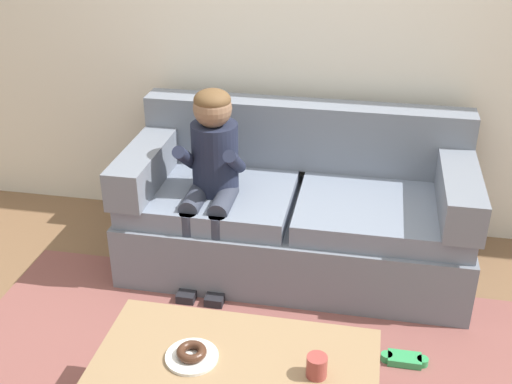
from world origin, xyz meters
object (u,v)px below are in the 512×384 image
(coffee_table, at_px, (236,367))
(mug, at_px, (317,366))
(person_child, at_px, (212,168))
(toy_controller, at_px, (404,360))
(couch, at_px, (297,212))
(donut, at_px, (192,352))

(coffee_table, relative_size, mug, 12.35)
(person_child, bearing_deg, coffee_table, -71.49)
(coffee_table, relative_size, toy_controller, 4.92)
(couch, height_order, person_child, person_child)
(couch, distance_m, person_child, 0.60)
(couch, height_order, mug, couch)
(mug, bearing_deg, person_child, 120.53)
(donut, bearing_deg, coffee_table, 9.73)
(couch, distance_m, mug, 1.44)
(couch, height_order, donut, couch)
(coffee_table, xyz_separation_m, toy_controller, (0.70, 0.58, -0.36))
(couch, height_order, toy_controller, couch)
(coffee_table, relative_size, donut, 9.26)
(couch, relative_size, toy_controller, 8.62)
(person_child, height_order, mug, person_child)
(couch, xyz_separation_m, toy_controller, (0.64, -0.81, -0.31))
(donut, xyz_separation_m, toy_controller, (0.87, 0.61, -0.43))
(person_child, bearing_deg, toy_controller, -28.93)
(person_child, bearing_deg, donut, -79.51)
(person_child, xyz_separation_m, donut, (0.22, -1.21, -0.21))
(couch, distance_m, donut, 1.44)
(person_child, distance_m, mug, 1.42)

